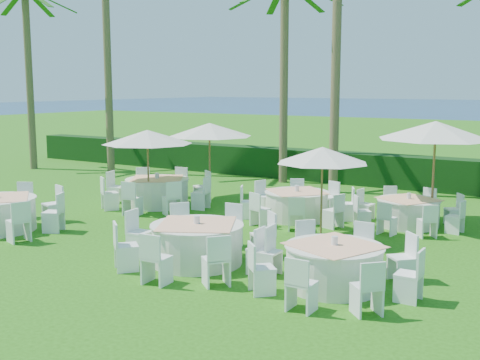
{
  "coord_description": "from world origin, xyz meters",
  "views": [
    {
      "loc": [
        8.07,
        -9.97,
        3.74
      ],
      "look_at": [
        -0.09,
        3.34,
        1.3
      ],
      "focal_mm": 45.0,
      "sensor_mm": 36.0,
      "label": 1
    }
  ],
  "objects_px": {
    "banquet_table_b": "(197,242)",
    "umbrella_d": "(436,130)",
    "umbrella_b": "(322,155)",
    "umbrella_c": "(209,130)",
    "umbrella_a": "(147,137)",
    "banquet_table_e": "(297,204)",
    "banquet_table_f": "(408,212)",
    "banquet_table_d": "(157,191)",
    "banquet_table_c": "(334,265)"
  },
  "relations": [
    {
      "from": "umbrella_a",
      "to": "umbrella_d",
      "type": "xyz_separation_m",
      "value": [
        7.86,
        2.5,
        0.35
      ]
    },
    {
      "from": "umbrella_a",
      "to": "umbrella_b",
      "type": "relative_size",
      "value": 1.19
    },
    {
      "from": "banquet_table_f",
      "to": "umbrella_c",
      "type": "relative_size",
      "value": 1.04
    },
    {
      "from": "banquet_table_b",
      "to": "banquet_table_e",
      "type": "relative_size",
      "value": 1.1
    },
    {
      "from": "umbrella_b",
      "to": "umbrella_d",
      "type": "height_order",
      "value": "umbrella_d"
    },
    {
      "from": "umbrella_b",
      "to": "umbrella_d",
      "type": "bearing_deg",
      "value": 56.97
    },
    {
      "from": "umbrella_c",
      "to": "umbrella_b",
      "type": "bearing_deg",
      "value": -28.72
    },
    {
      "from": "umbrella_d",
      "to": "banquet_table_c",
      "type": "bearing_deg",
      "value": -92.25
    },
    {
      "from": "banquet_table_d",
      "to": "umbrella_a",
      "type": "xyz_separation_m",
      "value": [
        0.2,
        -0.65,
        1.77
      ]
    },
    {
      "from": "banquet_table_d",
      "to": "umbrella_d",
      "type": "height_order",
      "value": "umbrella_d"
    },
    {
      "from": "banquet_table_b",
      "to": "umbrella_b",
      "type": "relative_size",
      "value": 1.52
    },
    {
      "from": "banquet_table_b",
      "to": "umbrella_d",
      "type": "distance_m",
      "value": 7.45
    },
    {
      "from": "banquet_table_d",
      "to": "umbrella_c",
      "type": "xyz_separation_m",
      "value": [
        0.8,
        1.77,
        1.86
      ]
    },
    {
      "from": "banquet_table_b",
      "to": "umbrella_c",
      "type": "relative_size",
      "value": 1.22
    },
    {
      "from": "banquet_table_d",
      "to": "umbrella_c",
      "type": "relative_size",
      "value": 1.23
    },
    {
      "from": "umbrella_b",
      "to": "umbrella_c",
      "type": "height_order",
      "value": "umbrella_c"
    },
    {
      "from": "banquet_table_d",
      "to": "umbrella_b",
      "type": "height_order",
      "value": "umbrella_b"
    },
    {
      "from": "banquet_table_e",
      "to": "umbrella_d",
      "type": "xyz_separation_m",
      "value": [
        3.44,
        1.32,
        2.15
      ]
    },
    {
      "from": "banquet_table_c",
      "to": "banquet_table_d",
      "type": "xyz_separation_m",
      "value": [
        -7.81,
        4.38,
        0.03
      ]
    },
    {
      "from": "banquet_table_b",
      "to": "banquet_table_c",
      "type": "bearing_deg",
      "value": 1.67
    },
    {
      "from": "banquet_table_b",
      "to": "umbrella_a",
      "type": "bearing_deg",
      "value": 139.91
    },
    {
      "from": "banquet_table_c",
      "to": "umbrella_a",
      "type": "xyz_separation_m",
      "value": [
        -7.62,
        3.73,
        1.8
      ]
    },
    {
      "from": "banquet_table_b",
      "to": "umbrella_c",
      "type": "bearing_deg",
      "value": 122.23
    },
    {
      "from": "banquet_table_b",
      "to": "banquet_table_f",
      "type": "relative_size",
      "value": 1.17
    },
    {
      "from": "banquet_table_b",
      "to": "umbrella_b",
      "type": "distance_m",
      "value": 3.95
    },
    {
      "from": "banquet_table_d",
      "to": "umbrella_a",
      "type": "height_order",
      "value": "umbrella_a"
    },
    {
      "from": "banquet_table_c",
      "to": "banquet_table_f",
      "type": "distance_m",
      "value": 5.74
    },
    {
      "from": "banquet_table_d",
      "to": "umbrella_b",
      "type": "distance_m",
      "value": 6.43
    },
    {
      "from": "banquet_table_e",
      "to": "umbrella_c",
      "type": "height_order",
      "value": "umbrella_c"
    },
    {
      "from": "banquet_table_b",
      "to": "banquet_table_c",
      "type": "height_order",
      "value": "banquet_table_b"
    },
    {
      "from": "banquet_table_d",
      "to": "umbrella_c",
      "type": "height_order",
      "value": "umbrella_c"
    },
    {
      "from": "banquet_table_e",
      "to": "umbrella_a",
      "type": "relative_size",
      "value": 1.16
    },
    {
      "from": "banquet_table_b",
      "to": "umbrella_c",
      "type": "xyz_separation_m",
      "value": [
        -3.93,
        6.24,
        1.87
      ]
    },
    {
      "from": "banquet_table_f",
      "to": "umbrella_c",
      "type": "height_order",
      "value": "umbrella_c"
    },
    {
      "from": "umbrella_b",
      "to": "umbrella_a",
      "type": "bearing_deg",
      "value": 175.27
    },
    {
      "from": "umbrella_b",
      "to": "banquet_table_c",
      "type": "bearing_deg",
      "value": -62.29
    },
    {
      "from": "umbrella_c",
      "to": "banquet_table_d",
      "type": "bearing_deg",
      "value": -114.19
    },
    {
      "from": "banquet_table_f",
      "to": "umbrella_d",
      "type": "relative_size",
      "value": 0.96
    },
    {
      "from": "banquet_table_d",
      "to": "umbrella_a",
      "type": "bearing_deg",
      "value": -73.2
    },
    {
      "from": "banquet_table_d",
      "to": "umbrella_d",
      "type": "distance_m",
      "value": 8.54
    },
    {
      "from": "banquet_table_e",
      "to": "umbrella_b",
      "type": "xyz_separation_m",
      "value": [
        1.49,
        -1.68,
        1.66
      ]
    },
    {
      "from": "banquet_table_e",
      "to": "umbrella_a",
      "type": "height_order",
      "value": "umbrella_a"
    },
    {
      "from": "banquet_table_f",
      "to": "umbrella_b",
      "type": "xyz_separation_m",
      "value": [
        -1.45,
        -2.5,
        1.69
      ]
    },
    {
      "from": "banquet_table_b",
      "to": "banquet_table_c",
      "type": "xyz_separation_m",
      "value": [
        3.08,
        0.09,
        -0.03
      ]
    },
    {
      "from": "umbrella_a",
      "to": "umbrella_b",
      "type": "bearing_deg",
      "value": -4.73
    },
    {
      "from": "banquet_table_c",
      "to": "umbrella_b",
      "type": "relative_size",
      "value": 1.42
    },
    {
      "from": "banquet_table_d",
      "to": "banquet_table_e",
      "type": "xyz_separation_m",
      "value": [
        4.62,
        0.54,
        -0.04
      ]
    },
    {
      "from": "umbrella_b",
      "to": "umbrella_d",
      "type": "xyz_separation_m",
      "value": [
        1.95,
        2.99,
        0.49
      ]
    },
    {
      "from": "banquet_table_d",
      "to": "umbrella_b",
      "type": "relative_size",
      "value": 1.53
    },
    {
      "from": "banquet_table_e",
      "to": "banquet_table_f",
      "type": "distance_m",
      "value": 3.05
    }
  ]
}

